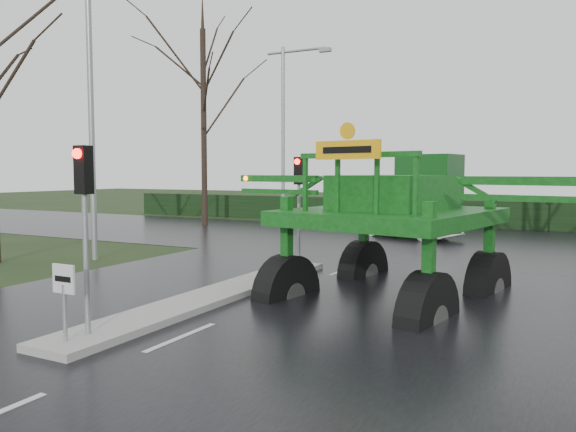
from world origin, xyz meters
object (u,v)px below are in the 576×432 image
at_px(traffic_signal_near, 84,199).
at_px(keep_left_sign, 64,290).
at_px(traffic_signal_mid, 299,187).
at_px(white_sedan, 407,238).
at_px(street_light_left_near, 97,85).
at_px(street_light_left_far, 288,119).
at_px(crop_sprayer, 293,197).

bearing_deg(traffic_signal_near, keep_left_sign, -90.00).
bearing_deg(keep_left_sign, traffic_signal_mid, 90.00).
relative_size(keep_left_sign, white_sedan, 0.27).
height_order(traffic_signal_near, street_light_left_near, street_light_left_near).
height_order(keep_left_sign, traffic_signal_mid, traffic_signal_mid).
distance_m(street_light_left_far, white_sedan, 10.02).
xyz_separation_m(traffic_signal_mid, white_sedan, (0.70, 9.88, -2.59)).
xyz_separation_m(traffic_signal_mid, crop_sprayer, (1.45, -3.25, -0.14)).
relative_size(keep_left_sign, traffic_signal_near, 0.38).
distance_m(traffic_signal_mid, street_light_left_far, 14.68).
bearing_deg(traffic_signal_mid, crop_sprayer, -66.00).
bearing_deg(traffic_signal_mid, keep_left_sign, -90.00).
distance_m(traffic_signal_mid, street_light_left_near, 7.83).
relative_size(keep_left_sign, crop_sprayer, 0.15).
distance_m(street_light_left_near, street_light_left_far, 14.00).
distance_m(street_light_left_far, crop_sprayer, 18.18).
height_order(crop_sprayer, white_sedan, crop_sprayer).
xyz_separation_m(traffic_signal_near, white_sedan, (0.70, 18.38, -2.59)).
relative_size(crop_sprayer, white_sedan, 1.85).
distance_m(traffic_signal_mid, crop_sprayer, 3.56).
bearing_deg(white_sedan, traffic_signal_near, -161.45).
bearing_deg(traffic_signal_near, street_light_left_far, 108.17).
bearing_deg(white_sedan, street_light_left_far, 91.69).
xyz_separation_m(traffic_signal_near, crop_sprayer, (1.45, 5.25, -0.14)).
xyz_separation_m(keep_left_sign, street_light_left_near, (-6.89, 7.50, 4.93)).
bearing_deg(keep_left_sign, white_sedan, 87.87).
distance_m(keep_left_sign, white_sedan, 18.92).
height_order(traffic_signal_near, street_light_left_far, street_light_left_far).
bearing_deg(traffic_signal_near, white_sedan, 87.81).
bearing_deg(street_light_left_near, traffic_signal_mid, 12.21).
bearing_deg(traffic_signal_near, traffic_signal_mid, 90.00).
xyz_separation_m(keep_left_sign, crop_sprayer, (1.45, 5.74, 1.39)).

